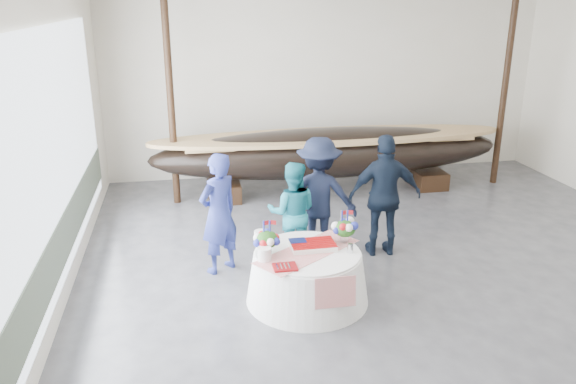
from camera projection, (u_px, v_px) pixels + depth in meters
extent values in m
cube|color=#3D3D42|center=(431.00, 293.00, 7.90)|extent=(10.00, 12.00, 0.01)
cube|color=silver|center=(328.00, 76.00, 12.73)|extent=(10.00, 0.02, 4.50)
cube|color=silver|center=(30.00, 156.00, 6.28)|extent=(0.02, 12.00, 4.50)
cylinder|color=black|center=(170.00, 91.00, 10.67)|extent=(0.14, 0.14, 4.50)
cylinder|color=black|center=(506.00, 82.00, 11.91)|extent=(0.14, 0.14, 4.50)
cube|color=silver|center=(56.00, 154.00, 7.30)|extent=(0.02, 7.00, 3.20)
cube|color=#596654|center=(67.00, 232.00, 7.66)|extent=(0.02, 7.00, 0.60)
cube|color=black|center=(224.00, 191.00, 11.52)|extent=(0.65, 0.84, 0.37)
cube|color=black|center=(427.00, 178.00, 12.30)|extent=(0.65, 0.84, 0.37)
ellipsoid|color=black|center=(330.00, 153.00, 11.68)|extent=(7.43, 1.49, 1.02)
cube|color=#9E7A4C|center=(330.00, 140.00, 11.59)|extent=(5.94, 0.98, 0.06)
cone|color=white|center=(307.00, 277.00, 7.61)|extent=(1.67, 1.67, 0.69)
cylinder|color=white|center=(308.00, 253.00, 7.50)|extent=(1.42, 1.42, 0.04)
cube|color=#B71216|center=(308.00, 252.00, 7.49)|extent=(1.58, 1.33, 0.01)
cube|color=white|center=(313.00, 246.00, 7.59)|extent=(0.60, 0.40, 0.07)
cylinder|color=white|center=(264.00, 254.00, 7.21)|extent=(0.18, 0.18, 0.18)
cylinder|color=white|center=(261.00, 238.00, 7.65)|extent=(0.18, 0.18, 0.21)
cube|color=maroon|center=(285.00, 267.00, 7.03)|extent=(0.30, 0.24, 0.03)
cone|color=silver|center=(350.00, 248.00, 7.46)|extent=(0.09, 0.09, 0.12)
imported|color=navy|center=(219.00, 214.00, 8.27)|extent=(0.80, 0.75, 1.84)
imported|color=teal|center=(292.00, 212.00, 8.63)|extent=(0.90, 0.76, 1.61)
imported|color=black|center=(319.00, 196.00, 8.91)|extent=(1.37, 1.00, 1.90)
imported|color=black|center=(385.00, 196.00, 8.81)|extent=(1.19, 0.58, 1.97)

